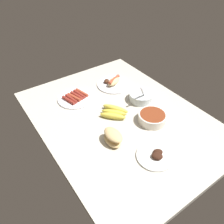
% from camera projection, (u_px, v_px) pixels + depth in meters
% --- Properties ---
extents(ground_plane, '(1.20, 0.90, 0.03)m').
position_uv_depth(ground_plane, '(120.00, 118.00, 1.34)').
color(ground_plane, beige).
extents(plate_sausages, '(0.23, 0.23, 0.03)m').
position_uv_depth(plate_sausages, '(75.00, 98.00, 1.46)').
color(plate_sausages, white).
rests_on(plate_sausages, ground_plane).
extents(bowl_chili, '(0.16, 0.16, 0.05)m').
position_uv_depth(bowl_chili, '(152.00, 117.00, 1.28)').
color(bowl_chili, white).
rests_on(bowl_chili, ground_plane).
extents(bread_stack, '(0.13, 0.09, 0.07)m').
position_uv_depth(bread_stack, '(113.00, 137.00, 1.15)').
color(bread_stack, '#DBB77A').
rests_on(bread_stack, ground_plane).
extents(plate_hotdog_assembled, '(0.24, 0.24, 0.06)m').
position_uv_depth(plate_hotdog_assembled, '(114.00, 83.00, 1.59)').
color(plate_hotdog_assembled, white).
rests_on(plate_hotdog_assembled, ground_plane).
extents(banana_bunch, '(0.19, 0.17, 0.04)m').
position_uv_depth(banana_bunch, '(114.00, 112.00, 1.33)').
color(banana_bunch, '#E5D14C').
rests_on(banana_bunch, ground_plane).
extents(bowl_coleslaw, '(0.15, 0.15, 0.15)m').
position_uv_depth(bowl_coleslaw, '(141.00, 96.00, 1.44)').
color(bowl_coleslaw, silver).
rests_on(bowl_coleslaw, ground_plane).
extents(plate_grilled_meat, '(0.18, 0.18, 0.03)m').
position_uv_depth(plate_grilled_meat, '(155.00, 156.00, 1.09)').
color(plate_grilled_meat, white).
rests_on(plate_grilled_meat, ground_plane).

